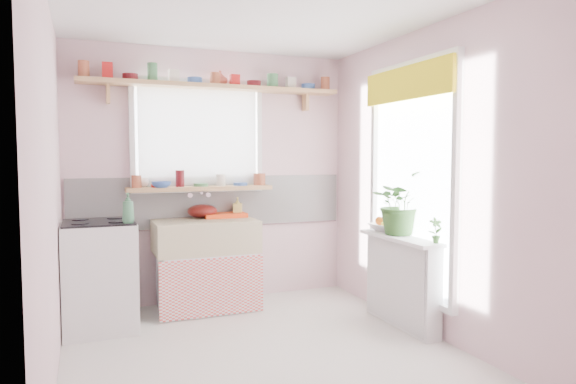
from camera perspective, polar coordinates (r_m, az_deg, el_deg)
name	(u,v)px	position (r m, az deg, el deg)	size (l,w,h in m)	color
room	(303,165)	(4.69, 1.65, 3.00)	(3.20, 3.20, 3.20)	silver
sink_unit	(206,264)	(4.96, -9.11, -7.92)	(0.95, 0.65, 1.11)	white
cooker	(100,275)	(4.61, -20.17, -8.69)	(0.58, 0.58, 0.93)	white
radiator_ledge	(402,280)	(4.55, 12.52, -9.51)	(0.22, 0.95, 0.78)	white
windowsill	(201,188)	(5.05, -9.66, 0.39)	(1.40, 0.22, 0.04)	tan
pine_shelf	(215,87)	(5.11, -8.09, 11.47)	(2.52, 0.24, 0.04)	tan
shelf_crockery	(213,79)	(5.11, -8.30, 12.30)	(2.47, 0.11, 0.12)	#A55133
sill_crockery	(199,181)	(5.04, -9.86, 1.24)	(1.35, 0.11, 0.12)	#A55133
dish_tray	(223,215)	(5.14, -7.18, -2.53)	(0.42, 0.31, 0.04)	#FA4716
colander	(202,211)	(5.09, -9.50, -2.11)	(0.29, 0.29, 0.13)	#55110E
jade_plant	(400,203)	(4.54, 12.29, -1.19)	(0.49, 0.43, 0.55)	#315D25
fruit_bowl	(385,227)	(4.74, 10.78, -3.86)	(0.28, 0.28, 0.07)	white
herb_pot	(436,230)	(4.16, 16.09, -4.11)	(0.11, 0.07, 0.20)	#376829
soap_bottle_sink	(238,207)	(5.17, -5.62, -1.64)	(0.09, 0.09, 0.19)	#DDCB62
sill_cup	(143,183)	(5.02, -15.85, 1.02)	(0.11, 0.11, 0.09)	white
sill_bowl	(161,185)	(4.92, -13.89, 0.80)	(0.18, 0.18, 0.06)	#375EB5
shelf_vase	(220,79)	(5.19, -7.53, 12.39)	(0.14, 0.14, 0.15)	#A74333
cooker_bottle	(128,208)	(4.31, -17.35, -1.71)	(0.09, 0.10, 0.25)	#3B764F
fruit	(386,221)	(4.75, 10.81, -3.14)	(0.20, 0.14, 0.10)	orange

